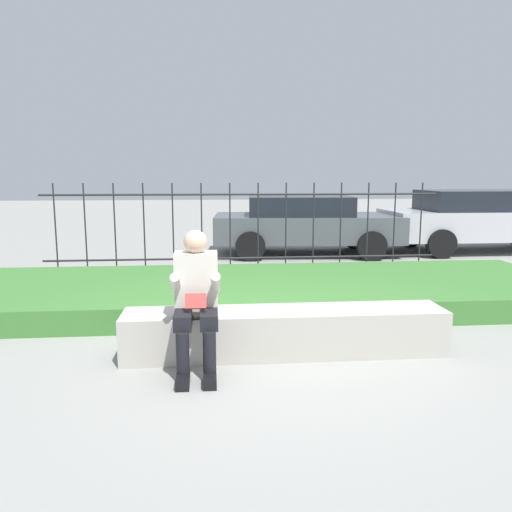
{
  "coord_description": "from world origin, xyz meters",
  "views": [
    {
      "loc": [
        -0.57,
        -4.57,
        1.71
      ],
      "look_at": [
        -0.06,
        0.91,
        0.81
      ],
      "focal_mm": 35.0,
      "sensor_mm": 36.0,
      "label": 1
    }
  ],
  "objects_px": {
    "stone_bench": "(285,334)",
    "person_seated_reader": "(196,295)",
    "car_parked_right": "(483,219)",
    "car_parked_center": "(305,223)"
  },
  "relations": [
    {
      "from": "stone_bench",
      "to": "car_parked_center",
      "type": "relative_size",
      "value": 0.76
    },
    {
      "from": "person_seated_reader",
      "to": "car_parked_right",
      "type": "relative_size",
      "value": 0.28
    },
    {
      "from": "car_parked_right",
      "to": "car_parked_center",
      "type": "bearing_deg",
      "value": -179.36
    },
    {
      "from": "stone_bench",
      "to": "car_parked_right",
      "type": "bearing_deg",
      "value": 48.35
    },
    {
      "from": "stone_bench",
      "to": "person_seated_reader",
      "type": "height_order",
      "value": "person_seated_reader"
    },
    {
      "from": "person_seated_reader",
      "to": "car_parked_center",
      "type": "relative_size",
      "value": 0.3
    },
    {
      "from": "person_seated_reader",
      "to": "car_parked_right",
      "type": "distance_m",
      "value": 8.87
    },
    {
      "from": "stone_bench",
      "to": "car_parked_right",
      "type": "relative_size",
      "value": 0.69
    },
    {
      "from": "stone_bench",
      "to": "person_seated_reader",
      "type": "bearing_deg",
      "value": -160.67
    },
    {
      "from": "person_seated_reader",
      "to": "car_parked_center",
      "type": "height_order",
      "value": "car_parked_center"
    }
  ]
}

